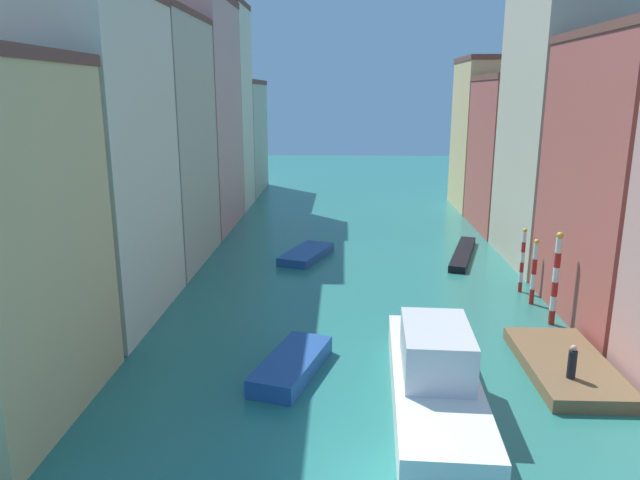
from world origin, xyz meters
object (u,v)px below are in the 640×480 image
(motorboat_0, at_px, (307,254))
(mooring_pole_1, at_px, (534,271))
(waterfront_dock, at_px, (565,366))
(motorboat_1, at_px, (292,365))
(person_on_dock, at_px, (572,363))
(mooring_pole_0, at_px, (556,278))
(vaporetto_white, at_px, (435,377))
(gondola_black, at_px, (463,254))
(mooring_pole_2, at_px, (522,260))

(motorboat_0, bearing_deg, mooring_pole_1, -33.92)
(waterfront_dock, height_order, mooring_pole_1, mooring_pole_1)
(mooring_pole_1, xyz_separation_m, motorboat_1, (-13.55, -9.54, -1.63))
(person_on_dock, xyz_separation_m, mooring_pole_0, (1.76, 7.46, 1.35))
(mooring_pole_1, relative_size, motorboat_0, 0.64)
(vaporetto_white, distance_m, gondola_black, 22.82)
(mooring_pole_2, height_order, motorboat_1, mooring_pole_2)
(mooring_pole_1, xyz_separation_m, gondola_black, (-2.06, 10.29, -1.79))
(vaporetto_white, bearing_deg, waterfront_dock, 25.14)
(mooring_pole_0, relative_size, motorboat_1, 0.88)
(waterfront_dock, relative_size, person_on_dock, 4.98)
(motorboat_0, xyz_separation_m, motorboat_1, (0.52, -18.99, 0.10))
(mooring_pole_2, distance_m, motorboat_1, 17.98)
(person_on_dock, xyz_separation_m, vaporetto_white, (-5.90, -1.22, -0.14))
(mooring_pole_2, distance_m, motorboat_0, 15.89)
(mooring_pole_0, relative_size, mooring_pole_2, 1.25)
(mooring_pole_1, xyz_separation_m, motorboat_0, (-14.07, 9.46, -1.73))
(waterfront_dock, relative_size, gondola_black, 0.81)
(mooring_pole_0, height_order, mooring_pole_1, mooring_pole_0)
(mooring_pole_0, xyz_separation_m, vaporetto_white, (-7.66, -8.68, -1.49))
(mooring_pole_1, bearing_deg, motorboat_1, -144.86)
(mooring_pole_1, height_order, vaporetto_white, mooring_pole_1)
(person_on_dock, xyz_separation_m, gondola_black, (-0.41, 20.91, -1.04))
(person_on_dock, bearing_deg, vaporetto_white, -168.34)
(waterfront_dock, bearing_deg, motorboat_0, 125.12)
(mooring_pole_0, bearing_deg, motorboat_1, -155.00)
(mooring_pole_0, distance_m, gondola_black, 13.83)
(vaporetto_white, distance_m, motorboat_0, 22.29)
(waterfront_dock, relative_size, motorboat_0, 1.18)
(gondola_black, xyz_separation_m, motorboat_0, (-12.01, -0.83, 0.06))
(waterfront_dock, distance_m, mooring_pole_2, 11.27)
(motorboat_0, bearing_deg, gondola_black, 3.94)
(waterfront_dock, distance_m, mooring_pole_1, 9.10)
(mooring_pole_0, distance_m, motorboat_1, 15.24)
(mooring_pole_0, distance_m, motorboat_0, 19.13)
(vaporetto_white, relative_size, motorboat_1, 2.09)
(mooring_pole_0, bearing_deg, mooring_pole_2, 91.68)
(person_on_dock, height_order, motorboat_1, person_on_dock)
(mooring_pole_2, height_order, gondola_black, mooring_pole_2)
(motorboat_0, bearing_deg, mooring_pole_2, -27.35)
(person_on_dock, xyz_separation_m, motorboat_0, (-12.42, 20.08, -0.98))
(person_on_dock, distance_m, vaporetto_white, 6.03)
(gondola_black, height_order, motorboat_1, motorboat_1)
(motorboat_0, distance_m, motorboat_1, 19.00)
(waterfront_dock, distance_m, vaporetto_white, 7.08)
(motorboat_1, bearing_deg, mooring_pole_2, 41.00)
(mooring_pole_2, relative_size, vaporetto_white, 0.34)
(mooring_pole_0, height_order, vaporetto_white, mooring_pole_0)
(person_on_dock, relative_size, motorboat_0, 0.24)
(vaporetto_white, xyz_separation_m, motorboat_0, (-6.52, 21.30, -0.84))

